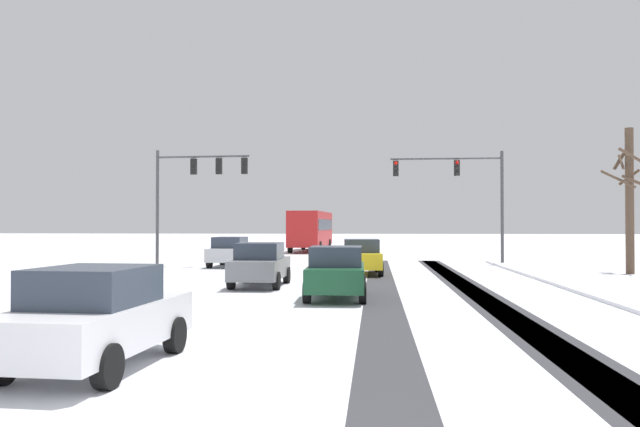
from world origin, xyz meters
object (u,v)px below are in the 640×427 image
object	(u,v)px
traffic_signal_near_right	(462,183)
car_silver_lead	(230,252)
car_dark_green_fourth	(336,272)
bus_oncoming	(311,228)
car_yellow_cab_second	(361,257)
car_white_fifth	(97,317)
bare_tree_sidewalk_mid	(629,196)
car_grey_third	(260,264)
traffic_signal_near_left	(194,180)

from	to	relation	value
traffic_signal_near_right	car_silver_lead	distance (m)	13.75
car_dark_green_fourth	bus_oncoming	world-z (taller)	bus_oncoming
car_yellow_cab_second	car_white_fifth	bearing A→B (deg)	-101.06
car_white_fifth	bus_oncoming	xyz separation A→B (m)	(-1.06, 44.76, 1.18)
car_dark_green_fourth	car_white_fifth	xyz separation A→B (m)	(-3.25, -9.82, 0.00)
traffic_signal_near_right	car_white_fifth	distance (m)	29.09
car_silver_lead	car_yellow_cab_second	distance (m)	8.65
car_silver_lead	car_white_fifth	size ratio (longest dim) A/B	0.99
bus_oncoming	bare_tree_sidewalk_mid	xyz separation A→B (m)	(17.27, -23.99, 1.63)
car_white_fifth	car_grey_third	bearing A→B (deg)	89.16
car_white_fifth	bus_oncoming	size ratio (longest dim) A/B	0.38
car_dark_green_fourth	bus_oncoming	bearing A→B (deg)	97.02
car_white_fifth	traffic_signal_near_right	bearing A→B (deg)	70.87
traffic_signal_near_left	bus_oncoming	xyz separation A→B (m)	(4.66, 19.64, -2.78)
traffic_signal_near_right	car_yellow_cab_second	distance (m)	10.32
car_silver_lead	car_grey_third	size ratio (longest dim) A/B	1.01
car_silver_lead	car_grey_third	world-z (taller)	same
bus_oncoming	traffic_signal_near_left	bearing A→B (deg)	-103.34
car_silver_lead	car_yellow_cab_second	world-z (taller)	same
traffic_signal_near_left	car_grey_third	size ratio (longest dim) A/B	1.58
car_dark_green_fourth	car_white_fifth	bearing A→B (deg)	-108.30
car_silver_lead	bare_tree_sidewalk_mid	size ratio (longest dim) A/B	0.61
car_silver_lead	bus_oncoming	world-z (taller)	bus_oncoming
car_silver_lead	bare_tree_sidewalk_mid	distance (m)	20.13
traffic_signal_near_left	car_white_fifth	bearing A→B (deg)	-77.18
traffic_signal_near_left	bus_oncoming	distance (m)	20.38
traffic_signal_near_right	traffic_signal_near_left	bearing A→B (deg)	-172.05
car_yellow_cab_second	car_silver_lead	bearing A→B (deg)	146.61
traffic_signal_near_left	car_grey_third	bearing A→B (deg)	-63.12
traffic_signal_near_right	car_grey_third	distance (m)	17.04
bus_oncoming	car_dark_green_fourth	bearing A→B (deg)	-82.98
car_dark_green_fourth	bare_tree_sidewalk_mid	xyz separation A→B (m)	(12.96, 10.95, 2.80)
car_silver_lead	bare_tree_sidewalk_mid	bearing A→B (deg)	-10.08
bus_oncoming	bare_tree_sidewalk_mid	size ratio (longest dim) A/B	1.63
car_yellow_cab_second	car_grey_third	world-z (taller)	same
car_yellow_cab_second	car_grey_third	xyz separation A→B (m)	(-3.61, -6.04, 0.00)
car_grey_third	car_dark_green_fourth	bearing A→B (deg)	-50.02
car_grey_third	traffic_signal_near_left	bearing A→B (deg)	116.88
car_yellow_cab_second	car_white_fifth	xyz separation A→B (m)	(-3.81, -19.50, 0.00)
traffic_signal_near_right	bus_oncoming	bearing A→B (deg)	120.95
car_yellow_cab_second	bare_tree_sidewalk_mid	xyz separation A→B (m)	(12.40, 1.27, 2.80)
traffic_signal_near_left	car_yellow_cab_second	world-z (taller)	traffic_signal_near_left
traffic_signal_near_right	car_white_fifth	bearing A→B (deg)	-109.13
car_dark_green_fourth	bus_oncoming	distance (m)	35.23
car_yellow_cab_second	bare_tree_sidewalk_mid	bearing A→B (deg)	5.86
car_yellow_cab_second	car_dark_green_fourth	bearing A→B (deg)	-93.33
traffic_signal_near_right	car_yellow_cab_second	world-z (taller)	traffic_signal_near_right
car_silver_lead	car_yellow_cab_second	size ratio (longest dim) A/B	0.99
car_silver_lead	car_dark_green_fourth	distance (m)	15.90
car_silver_lead	bus_oncoming	xyz separation A→B (m)	(2.35, 20.50, 1.18)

